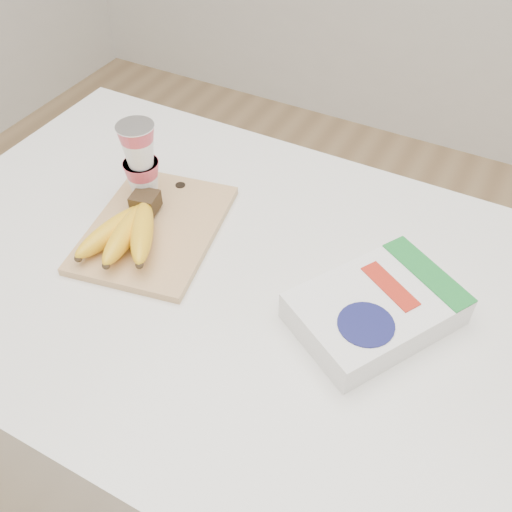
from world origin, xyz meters
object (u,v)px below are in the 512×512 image
Objects in this scene: cutting_board at (155,228)px; cereal_box at (376,309)px; yogurt_stack at (140,160)px; bananas at (128,229)px; table at (235,407)px.

cutting_board is 0.43m from cereal_box.
yogurt_stack is at bearing -157.28° from cereal_box.
bananas is 1.28× the size of yogurt_stack.
cereal_box is at bearing 3.42° from table.
cutting_board reaches higher than table.
yogurt_stack is (-0.06, 0.06, 0.10)m from cutting_board.
yogurt_stack is at bearing 112.09° from bananas.
yogurt_stack is at bearing 159.84° from table.
cereal_box is at bearing 5.54° from bananas.
cereal_box is at bearing -8.01° from yogurt_stack.
table is at bearing -145.86° from cereal_box.
cereal_box is (0.45, 0.04, -0.01)m from bananas.
cereal_box is at bearing -12.13° from cutting_board.
yogurt_stack is (-0.23, 0.09, 0.56)m from table.
cutting_board is (-0.17, 0.02, 0.47)m from table.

